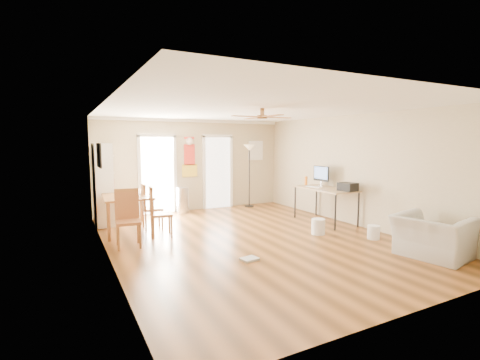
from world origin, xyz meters
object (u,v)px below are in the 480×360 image
dining_chair_right_a (152,206)px  computer_desk (325,205)px  bookshelf (103,184)px  dining_chair_near (128,219)px  printer (348,187)px  armchair (432,237)px  dining_chair_right_b (161,211)px  torchiere_lamp (249,176)px  dining_table (127,212)px  wastebasket_a (318,227)px  wastebasket_b (374,232)px  trash_can (183,200)px

dining_chair_right_a → computer_desk: (3.91, -1.33, -0.09)m
bookshelf → dining_chair_near: bookshelf is taller
printer → armchair: 2.38m
bookshelf → dining_chair_right_b: bookshelf is taller
dining_chair_right_a → torchiere_lamp: bearing=-64.2°
dining_chair_right_b → armchair: size_ratio=0.95×
printer → dining_chair_right_a: bearing=148.0°
bookshelf → dining_table: 1.08m
dining_chair_right_a → computer_desk: 4.13m
bookshelf → dining_table: bearing=-73.9°
dining_chair_right_a → wastebasket_a: 3.72m
dining_chair_near → wastebasket_a: dining_chair_near is taller
dining_chair_right_b → bookshelf: bearing=38.3°
dining_chair_near → armchair: bearing=-28.5°
torchiere_lamp → computer_desk: bearing=-76.2°
bookshelf → armchair: 6.97m
wastebasket_b → wastebasket_a: bearing=132.6°
armchair → computer_desk: bearing=-13.4°
wastebasket_b → armchair: (-0.01, -1.24, 0.22)m
trash_can → torchiere_lamp: 2.19m
computer_desk → wastebasket_b: size_ratio=5.57×
computer_desk → printer: printer is taller
computer_desk → printer: (0.14, -0.60, 0.51)m
torchiere_lamp → wastebasket_b: (0.50, -4.29, -0.80)m
dining_table → dining_chair_right_b: size_ratio=1.54×
printer → wastebasket_a: size_ratio=1.12×
dining_table → trash_can: size_ratio=2.26×
dining_chair_right_b → torchiere_lamp: bearing=-48.4°
dining_chair_right_a → armchair: bearing=-134.6°
dining_chair_right_a → wastebasket_b: (3.76, -2.96, -0.37)m
dining_chair_near → printer: 4.86m
computer_desk → torchiere_lamp: bearing=103.8°
torchiere_lamp → armchair: size_ratio=1.71×
bookshelf → dining_table: size_ratio=1.19×
printer → trash_can: bearing=125.1°
trash_can → armchair: (2.60, -5.54, -0.00)m
dining_chair_near → computer_desk: bearing=3.8°
dining_chair_near → torchiere_lamp: size_ratio=0.57×
computer_desk → printer: 0.80m
dining_chair_right_b → trash_can: dining_chair_right_b is taller
printer → bookshelf: bearing=143.8°
printer → wastebasket_b: bearing=-112.2°
dining_chair_right_b → wastebasket_a: (3.01, -1.39, -0.36)m
dining_chair_near → dining_chair_right_a: bearing=63.8°
dining_chair_right_b → wastebasket_a: size_ratio=3.16×
dining_chair_right_b → trash_can: bearing=-19.8°
bookshelf → trash_can: bearing=2.6°
bookshelf → computer_desk: 5.37m
computer_desk → armchair: size_ratio=1.42×
dining_table → dining_chair_right_b: (0.55, -0.83, 0.12)m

